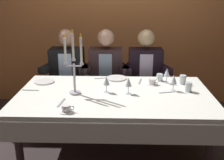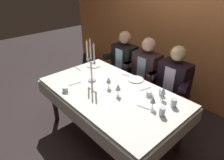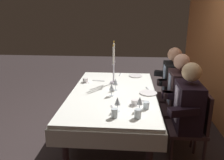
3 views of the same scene
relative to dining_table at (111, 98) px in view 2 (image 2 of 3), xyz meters
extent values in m
plane|color=#322828|center=(0.00, 0.00, -0.62)|extent=(12.00, 12.00, 0.00)
cube|color=#DA8246|center=(0.00, 1.66, 0.73)|extent=(6.00, 0.12, 2.70)
cube|color=white|center=(0.00, 0.00, 0.10)|extent=(1.90, 1.10, 0.04)
cube|color=white|center=(0.00, 0.00, -0.01)|extent=(1.94, 1.14, 0.18)
cylinder|color=#342124|center=(-0.83, -0.43, -0.27)|extent=(0.07, 0.07, 0.70)
cylinder|color=#342124|center=(-0.83, 0.43, -0.27)|extent=(0.07, 0.07, 0.70)
cylinder|color=#342124|center=(0.83, 0.43, -0.27)|extent=(0.07, 0.07, 0.70)
cylinder|color=silver|center=(-0.38, -0.02, 0.13)|extent=(0.11, 0.11, 0.02)
cylinder|color=silver|center=(-0.38, -0.02, 0.28)|extent=(0.02, 0.02, 0.28)
cylinder|color=silver|center=(-0.38, -0.02, 0.46)|extent=(0.04, 0.04, 0.02)
cylinder|color=white|center=(-0.38, -0.02, 0.59)|extent=(0.02, 0.02, 0.24)
ellipsoid|color=yellow|center=(-0.38, -0.02, 0.73)|extent=(0.02, 0.02, 0.03)
cylinder|color=silver|center=(-0.34, -0.02, 0.40)|extent=(0.07, 0.01, 0.01)
cylinder|color=silver|center=(-0.31, -0.02, 0.42)|extent=(0.04, 0.04, 0.02)
cylinder|color=white|center=(-0.31, -0.02, 0.55)|extent=(0.02, 0.02, 0.24)
ellipsoid|color=yellow|center=(-0.31, -0.02, 0.69)|extent=(0.02, 0.02, 0.03)
cylinder|color=silver|center=(-0.42, -0.02, 0.40)|extent=(0.07, 0.01, 0.01)
cylinder|color=silver|center=(-0.46, -0.02, 0.42)|extent=(0.04, 0.04, 0.02)
cylinder|color=white|center=(-0.46, -0.02, 0.55)|extent=(0.02, 0.02, 0.24)
ellipsoid|color=yellow|center=(-0.46, -0.02, 0.69)|extent=(0.02, 0.02, 0.03)
cylinder|color=white|center=(-0.78, 0.31, 0.13)|extent=(0.22, 0.22, 0.01)
cylinder|color=white|center=(0.02, 0.46, 0.13)|extent=(0.23, 0.23, 0.01)
cylinder|color=silver|center=(0.59, 0.09, 0.12)|extent=(0.06, 0.06, 0.00)
cylinder|color=silver|center=(0.59, 0.09, 0.16)|extent=(0.01, 0.01, 0.07)
cone|color=silver|center=(0.59, 0.09, 0.24)|extent=(0.07, 0.07, 0.08)
cylinder|color=silver|center=(-0.08, 0.03, 0.12)|extent=(0.06, 0.06, 0.00)
cylinder|color=silver|center=(-0.08, 0.03, 0.16)|extent=(0.01, 0.01, 0.07)
cone|color=silver|center=(-0.08, 0.03, 0.24)|extent=(0.07, 0.07, 0.08)
cylinder|color=maroon|center=(-0.08, 0.03, 0.22)|extent=(0.04, 0.04, 0.03)
cylinder|color=silver|center=(0.56, 0.33, 0.12)|extent=(0.06, 0.06, 0.00)
cylinder|color=silver|center=(0.56, 0.33, 0.16)|extent=(0.01, 0.01, 0.07)
cone|color=silver|center=(0.56, 0.33, 0.24)|extent=(0.07, 0.07, 0.08)
cylinder|color=maroon|center=(0.56, 0.33, 0.22)|extent=(0.04, 0.04, 0.03)
cylinder|color=silver|center=(0.14, -0.01, 0.12)|extent=(0.06, 0.06, 0.00)
cylinder|color=silver|center=(0.14, -0.01, 0.16)|extent=(0.01, 0.01, 0.07)
cone|color=silver|center=(0.14, -0.01, 0.24)|extent=(0.07, 0.07, 0.08)
cylinder|color=silver|center=(0.73, 0.30, 0.17)|extent=(0.07, 0.07, 0.10)
cylinder|color=silver|center=(0.74, 0.07, 0.17)|extent=(0.07, 0.07, 0.10)
cylinder|color=silver|center=(0.50, 0.40, 0.16)|extent=(0.07, 0.07, 0.08)
cylinder|color=white|center=(-0.39, -0.44, 0.12)|extent=(0.12, 0.12, 0.01)
cylinder|color=white|center=(-0.39, -0.44, 0.15)|extent=(0.08, 0.08, 0.05)
torus|color=white|center=(-0.34, -0.44, 0.15)|extent=(0.04, 0.01, 0.04)
cylinder|color=white|center=(0.40, 0.28, 0.12)|extent=(0.12, 0.12, 0.01)
cylinder|color=white|center=(0.40, 0.28, 0.15)|extent=(0.08, 0.08, 0.05)
torus|color=white|center=(0.45, 0.28, 0.15)|extent=(0.04, 0.01, 0.04)
cube|color=#B7B7BC|center=(-0.15, 0.47, 0.12)|extent=(0.17, 0.06, 0.01)
cube|color=#B7B7BC|center=(0.27, 0.36, 0.12)|extent=(0.05, 0.17, 0.01)
cube|color=#B7B7BC|center=(0.52, 0.03, 0.12)|extent=(0.17, 0.06, 0.01)
cube|color=#B7B7BC|center=(-0.85, 0.05, 0.12)|extent=(0.17, 0.03, 0.01)
cube|color=#B7B7BC|center=(-0.47, -0.26, 0.12)|extent=(0.04, 0.19, 0.01)
cylinder|color=#342124|center=(-0.81, 0.70, -0.41)|extent=(0.04, 0.04, 0.42)
cylinder|color=#342124|center=(-0.45, 0.70, -0.41)|extent=(0.04, 0.04, 0.42)
cylinder|color=#342124|center=(-0.81, 1.06, -0.41)|extent=(0.04, 0.04, 0.42)
cylinder|color=#342124|center=(-0.45, 1.06, -0.41)|extent=(0.04, 0.04, 0.42)
cube|color=#342124|center=(-0.63, 0.88, -0.18)|extent=(0.42, 0.42, 0.04)
cube|color=#342124|center=(-0.63, 1.07, 0.06)|extent=(0.38, 0.04, 0.44)
cube|color=black|center=(-0.63, 0.88, 0.11)|extent=(0.42, 0.26, 0.54)
cube|color=#B1C9EE|center=(-0.63, 0.75, 0.14)|extent=(0.16, 0.01, 0.40)
sphere|color=tan|center=(-0.63, 0.88, 0.51)|extent=(0.21, 0.21, 0.21)
cube|color=black|center=(-0.85, 0.78, 0.15)|extent=(0.19, 0.34, 0.08)
cube|color=black|center=(-0.41, 0.78, 0.15)|extent=(0.19, 0.34, 0.08)
cylinder|color=#342124|center=(-0.31, 0.70, -0.41)|extent=(0.04, 0.04, 0.42)
cylinder|color=#342124|center=(0.05, 0.70, -0.41)|extent=(0.04, 0.04, 0.42)
cylinder|color=#342124|center=(-0.31, 1.06, -0.41)|extent=(0.04, 0.04, 0.42)
cylinder|color=#342124|center=(0.05, 1.06, -0.41)|extent=(0.04, 0.04, 0.42)
cube|color=#342124|center=(-0.13, 0.88, -0.18)|extent=(0.42, 0.42, 0.04)
cube|color=#342124|center=(-0.13, 1.07, 0.06)|extent=(0.38, 0.04, 0.44)
cube|color=#322023|center=(-0.13, 0.88, 0.11)|extent=(0.42, 0.26, 0.54)
cube|color=#8697B4|center=(-0.13, 0.75, 0.14)|extent=(0.16, 0.01, 0.40)
sphere|color=#D8A185|center=(-0.13, 0.88, 0.51)|extent=(0.21, 0.21, 0.21)
cube|color=#322023|center=(-0.35, 0.78, 0.15)|extent=(0.19, 0.34, 0.08)
cube|color=#322023|center=(0.09, 0.78, 0.15)|extent=(0.19, 0.34, 0.08)
cylinder|color=#342124|center=(0.20, 0.70, -0.41)|extent=(0.04, 0.04, 0.42)
cylinder|color=#342124|center=(0.56, 0.70, -0.41)|extent=(0.04, 0.04, 0.42)
cylinder|color=#342124|center=(0.20, 1.06, -0.41)|extent=(0.04, 0.04, 0.42)
cylinder|color=#342124|center=(0.56, 1.06, -0.41)|extent=(0.04, 0.04, 0.42)
cube|color=#342124|center=(0.38, 0.88, -0.18)|extent=(0.42, 0.42, 0.04)
cube|color=#342124|center=(0.38, 1.07, 0.06)|extent=(0.38, 0.04, 0.44)
cube|color=black|center=(0.38, 0.88, 0.11)|extent=(0.42, 0.26, 0.54)
cube|color=#BFB0CD|center=(0.38, 0.75, 0.14)|extent=(0.16, 0.01, 0.40)
sphere|color=#D6AF7E|center=(0.38, 0.88, 0.51)|extent=(0.21, 0.21, 0.21)
cube|color=black|center=(0.16, 0.78, 0.15)|extent=(0.19, 0.34, 0.08)
cube|color=black|center=(0.60, 0.78, 0.15)|extent=(0.19, 0.34, 0.08)
camera|label=1|loc=(0.06, -2.52, 1.09)|focal=44.18mm
camera|label=2|loc=(1.61, -1.45, 1.47)|focal=31.55mm
camera|label=3|loc=(2.82, 0.21, 1.16)|focal=36.65mm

